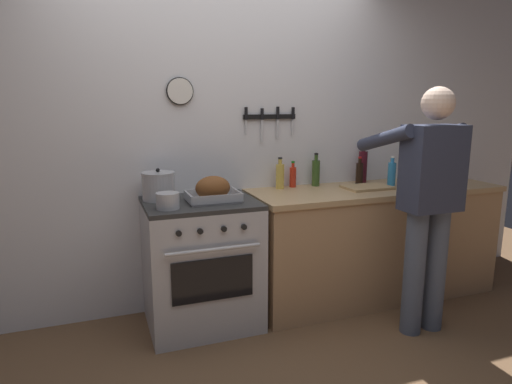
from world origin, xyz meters
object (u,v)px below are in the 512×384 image
object	(u,v)px
bottle_cooking_oil	(280,176)
bottle_dish_soap	(392,173)
bottle_soy_sauce	(359,173)
bottle_olive_oil	(316,172)
bottle_hot_sauce	(293,176)
roasting_pan	(213,190)
cutting_board	(367,187)
stock_pot	(158,186)
bottle_wine_red	(363,166)
person_cook	(428,196)
saucepan	(168,201)
stove	(202,263)

from	to	relation	value
bottle_cooking_oil	bottle_dish_soap	bearing A→B (deg)	-11.41
bottle_soy_sauce	bottle_dish_soap	bearing A→B (deg)	-32.14
bottle_olive_oil	bottle_hot_sauce	xyz separation A→B (m)	(-0.20, 0.02, -0.03)
roasting_pan	cutting_board	bearing A→B (deg)	1.41
bottle_olive_oil	bottle_soy_sauce	world-z (taller)	bottle_olive_oil
stock_pot	bottle_wine_red	distance (m)	1.71
bottle_wine_red	bottle_dish_soap	size ratio (longest dim) A/B	1.39
bottle_soy_sauce	bottle_dish_soap	xyz separation A→B (m)	(0.22, -0.14, 0.00)
bottle_soy_sauce	bottle_dish_soap	world-z (taller)	bottle_dish_soap
person_cook	cutting_board	size ratio (longest dim) A/B	4.61
stock_pot	bottle_dish_soap	distance (m)	1.85
roasting_pan	cutting_board	distance (m)	1.25
saucepan	bottle_dish_soap	distance (m)	1.84
cutting_board	bottle_wine_red	xyz separation A→B (m)	(0.12, 0.25, 0.13)
person_cook	cutting_board	xyz separation A→B (m)	(-0.08, 0.59, -0.04)
stock_pot	saucepan	world-z (taller)	stock_pot
bottle_hot_sauce	bottle_soy_sauce	world-z (taller)	bottle_soy_sauce
bottle_cooking_oil	roasting_pan	bearing A→B (deg)	-156.51
bottle_wine_red	bottle_hot_sauce	distance (m)	0.64
stove	bottle_wine_red	size ratio (longest dim) A/B	2.70
bottle_hot_sauce	bottle_dish_soap	size ratio (longest dim) A/B	0.86
stove	roasting_pan	distance (m)	0.54
stove	person_cook	distance (m)	1.61
bottle_wine_red	bottle_olive_oil	xyz separation A→B (m)	(-0.44, -0.01, -0.03)
bottle_olive_oil	bottle_hot_sauce	distance (m)	0.20
roasting_pan	bottle_dish_soap	xyz separation A→B (m)	(1.51, 0.08, 0.02)
stove	bottle_dish_soap	distance (m)	1.68
stove	bottle_hot_sauce	distance (m)	1.00
roasting_pan	bottle_olive_oil	distance (m)	0.96
saucepan	bottle_olive_oil	distance (m)	1.31
bottle_soy_sauce	cutting_board	bearing A→B (deg)	-103.72
person_cook	roasting_pan	distance (m)	1.44
person_cook	bottle_wine_red	distance (m)	0.84
bottle_hot_sauce	bottle_dish_soap	xyz separation A→B (m)	(0.78, -0.21, 0.01)
stove	bottle_olive_oil	bearing A→B (deg)	12.95
stock_pot	bottle_hot_sauce	distance (m)	1.07
cutting_board	person_cook	bearing A→B (deg)	-82.63
cutting_board	bottle_soy_sauce	size ratio (longest dim) A/B	1.58
bottle_cooking_oil	bottle_wine_red	bearing A→B (deg)	1.28
roasting_pan	bottle_soy_sauce	distance (m)	1.31
bottle_olive_oil	bottle_dish_soap	bearing A→B (deg)	-18.18
cutting_board	bottle_soy_sauce	xyz separation A→B (m)	(0.05, 0.19, 0.08)
bottle_olive_oil	bottle_dish_soap	world-z (taller)	bottle_olive_oil
cutting_board	bottle_olive_oil	xyz separation A→B (m)	(-0.33, 0.24, 0.10)
roasting_pan	bottle_dish_soap	distance (m)	1.51
stove	bottle_hot_sauce	size ratio (longest dim) A/B	4.35
roasting_pan	bottle_dish_soap	size ratio (longest dim) A/B	1.47
stock_pot	bottle_wine_red	bearing A→B (deg)	3.57
roasting_pan	bottle_soy_sauce	xyz separation A→B (m)	(1.29, 0.22, 0.02)
saucepan	bottle_cooking_oil	world-z (taller)	bottle_cooking_oil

